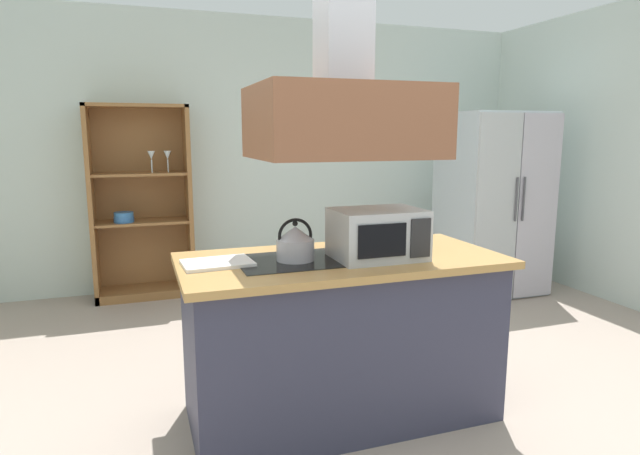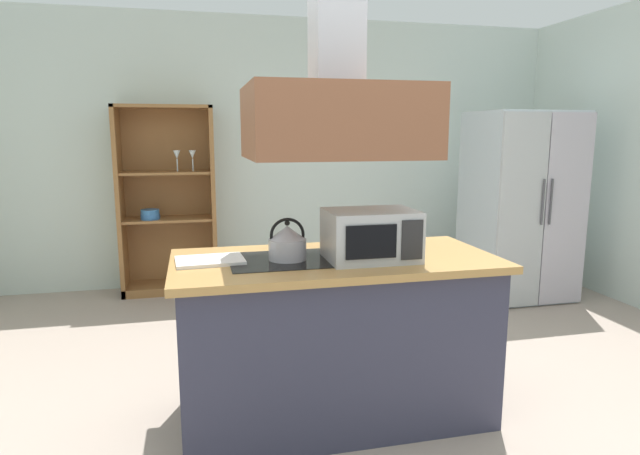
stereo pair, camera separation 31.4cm
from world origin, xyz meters
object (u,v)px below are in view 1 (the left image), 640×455
wine_glass_on_counter (334,219)px  microwave (378,234)px  refrigerator (492,203)px  kettle (295,243)px  cutting_board (217,263)px  dish_cabinet (142,213)px

wine_glass_on_counter → microwave: bearing=-76.7°
refrigerator → microwave: size_ratio=3.79×
kettle → cutting_board: 0.40m
refrigerator → dish_cabinet: (-3.24, 0.96, -0.07)m
wine_glass_on_counter → cutting_board: bearing=-160.0°
dish_cabinet → microwave: (1.14, -2.79, 0.23)m
kettle → wine_glass_on_counter: bearing=42.9°
kettle → cutting_board: (-0.39, 0.04, -0.08)m
refrigerator → kettle: refrigerator is taller
dish_cabinet → microwave: size_ratio=3.93×
dish_cabinet → wine_glass_on_counter: dish_cabinet is taller
refrigerator → dish_cabinet: bearing=163.5°
dish_cabinet → wine_glass_on_counter: (1.05, -2.40, 0.25)m
dish_cabinet → kettle: 2.81m
refrigerator → cutting_board: refrigerator is taller
dish_cabinet → kettle: (0.72, -2.71, 0.19)m
dish_cabinet → wine_glass_on_counter: size_ratio=8.77×
wine_glass_on_counter → refrigerator: bearing=33.3°
dish_cabinet → microwave: dish_cabinet is taller
dish_cabinet → kettle: dish_cabinet is taller
cutting_board → dish_cabinet: bearing=96.9°
cutting_board → microwave: microwave is taller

